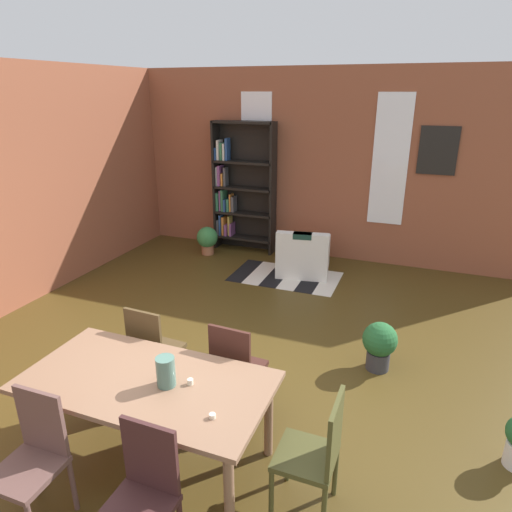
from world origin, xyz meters
TOP-DOWN VIEW (x-y plane):
  - ground_plane at (0.00, 0.00)m, footprint 11.94×11.94m
  - back_wall_brick at (0.00, 4.65)m, footprint 7.46×0.12m
  - window_pane_0 at (-1.13, 4.58)m, footprint 0.55×0.02m
  - window_pane_1 at (1.13, 4.58)m, footprint 0.55×0.02m
  - dining_table at (-0.05, -0.52)m, footprint 1.88×0.96m
  - vase_on_table at (0.13, -0.52)m, footprint 0.14×0.14m
  - tealight_candle_0 at (0.29, -0.45)m, footprint 0.04×0.04m
  - tealight_candle_1 at (0.60, -0.72)m, footprint 0.04×0.04m
  - dining_chair_near_right at (0.37, -1.23)m, footprint 0.40×0.40m
  - dining_chair_head_right at (1.26, -0.52)m, footprint 0.40×0.40m
  - dining_chair_near_left at (-0.47, -1.23)m, footprint 0.41×0.41m
  - dining_chair_far_left at (-0.48, 0.18)m, footprint 0.42×0.42m
  - dining_chair_far_right at (0.37, 0.18)m, footprint 0.42×0.42m
  - bookshelf_tall at (-1.39, 4.42)m, footprint 1.12×0.29m
  - armchair_white at (0.02, 3.69)m, footprint 0.92×0.92m
  - potted_plant_by_shelf at (-1.82, 3.93)m, footprint 0.37×0.37m
  - potted_plant_window at (1.47, 1.39)m, footprint 0.36×0.36m
  - striped_rug at (-0.19, 3.42)m, footprint 1.66×0.98m
  - framed_picture at (1.81, 4.58)m, footprint 0.56×0.03m

SIDE VIEW (x-z plane):
  - ground_plane at x=0.00m, z-range 0.00..0.00m
  - striped_rug at x=-0.19m, z-range 0.00..0.01m
  - armchair_white at x=0.02m, z-range -0.10..0.65m
  - potted_plant_by_shelf at x=-1.82m, z-range 0.03..0.53m
  - potted_plant_window at x=1.47m, z-range 0.03..0.57m
  - dining_chair_near_right at x=0.37m, z-range 0.04..0.99m
  - dining_chair_head_right at x=1.26m, z-range 0.04..0.99m
  - dining_chair_near_left at x=-0.47m, z-range 0.04..0.99m
  - dining_chair_far_left at x=-0.48m, z-range 0.04..0.99m
  - dining_chair_far_right at x=0.37m, z-range 0.04..0.99m
  - dining_table at x=-0.05m, z-range 0.29..1.04m
  - tealight_candle_1 at x=0.60m, z-range 0.75..0.78m
  - tealight_candle_0 at x=0.29m, z-range 0.75..0.79m
  - vase_on_table at x=0.13m, z-range 0.75..0.98m
  - bookshelf_tall at x=-1.39m, z-range -0.03..2.26m
  - back_wall_brick at x=0.00m, z-range 0.00..3.14m
  - window_pane_0 at x=-1.13m, z-range 0.71..2.75m
  - window_pane_1 at x=1.13m, z-range 0.71..2.75m
  - framed_picture at x=1.81m, z-range 1.56..2.28m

